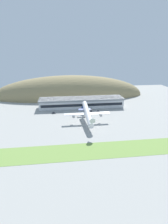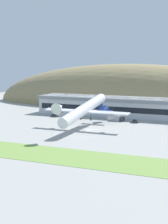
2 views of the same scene
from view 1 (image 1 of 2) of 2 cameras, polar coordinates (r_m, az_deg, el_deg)
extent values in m
plane|color=#9E9E99|center=(158.91, 1.89, -3.39)|extent=(324.81, 324.81, 0.00)
cube|color=#759947|center=(117.86, 5.55, -12.25)|extent=(292.33, 20.20, 0.08)
ellipsoid|color=#8E7F56|center=(251.47, -4.70, 5.26)|extent=(210.61, 66.62, 57.91)
cube|color=silver|center=(200.87, -0.82, 3.18)|extent=(94.30, 18.36, 10.52)
cube|color=gray|center=(199.69, -0.83, 4.37)|extent=(95.50, 19.56, 1.89)
cube|color=black|center=(192.25, -0.51, 2.26)|extent=(90.52, 0.16, 2.94)
cylinder|color=silver|center=(154.38, 1.13, -0.42)|extent=(4.67, 42.02, 11.03)
cone|color=silver|center=(131.71, 2.60, -2.38)|extent=(4.57, 5.77, 5.31)
cone|color=navy|center=(177.71, 0.02, 1.05)|extent=(4.57, 6.70, 5.45)
cube|color=navy|center=(172.96, 0.18, 1.96)|extent=(0.50, 5.23, 7.62)
cube|color=navy|center=(174.29, 0.17, 0.86)|extent=(12.13, 3.28, 0.86)
cube|color=silver|center=(156.69, 1.02, -0.56)|extent=(41.01, 3.63, 1.00)
cylinder|color=#9E9EA3|center=(155.51, -3.45, -1.33)|extent=(2.30, 3.91, 2.83)
cylinder|color=#9E9EA3|center=(158.84, 5.44, -0.93)|extent=(2.30, 3.91, 2.83)
cylinder|color=#2D2D2D|center=(157.20, 0.09, -1.41)|extent=(0.28, 0.28, 2.20)
cylinder|color=#2D2D2D|center=(157.60, 0.09, -1.79)|extent=(0.45, 1.10, 1.10)
cylinder|color=#2D2D2D|center=(157.89, 1.94, -1.33)|extent=(0.28, 0.28, 2.20)
cylinder|color=#2D2D2D|center=(158.29, 1.93, -1.70)|extent=(0.45, 1.10, 1.10)
cylinder|color=#2D2D2D|center=(141.36, 1.97, -2.74)|extent=(0.22, 0.22, 1.98)
cylinder|color=#2D2D2D|center=(141.74, 1.97, -3.11)|extent=(0.30, 0.82, 0.82)
cube|color=#333338|center=(183.05, -9.85, -0.37)|extent=(4.24, 1.99, 0.82)
cube|color=black|center=(182.81, -9.93, -0.16)|extent=(2.35, 1.64, 0.67)
cube|color=#333338|center=(185.27, 4.60, 0.12)|extent=(3.88, 1.95, 0.91)
cube|color=black|center=(185.04, 4.66, 0.37)|extent=(2.16, 1.61, 0.75)
cube|color=#333338|center=(185.53, 2.29, 0.46)|extent=(2.27, 2.34, 2.47)
cube|color=black|center=(185.55, 2.65, 0.60)|extent=(0.12, 1.95, 1.09)
cube|color=#B7B7BC|center=(184.97, 1.23, 0.52)|extent=(4.78, 2.39, 3.14)
cube|color=orange|center=(172.06, -2.18, -1.54)|extent=(0.52, 0.52, 0.03)
cone|color=orange|center=(171.96, -2.18, -1.45)|extent=(0.40, 0.40, 0.55)
cube|color=orange|center=(174.93, -4.56, -1.23)|extent=(0.52, 0.52, 0.03)
cone|color=orange|center=(174.83, -4.56, -1.14)|extent=(0.40, 0.40, 0.55)
camera|label=2|loc=(95.84, 81.03, -17.25)|focal=60.00mm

